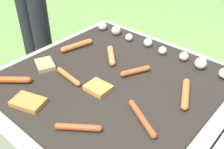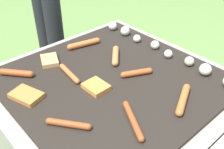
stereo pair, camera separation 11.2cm
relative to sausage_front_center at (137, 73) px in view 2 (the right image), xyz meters
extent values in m
plane|color=#608442|center=(-0.05, -0.10, -0.42)|extent=(14.00, 14.00, 0.00)
cube|color=gray|center=(-0.05, -0.10, -0.23)|extent=(0.96, 0.96, 0.39)
cube|color=black|center=(-0.05, -0.10, -0.02)|extent=(0.84, 0.84, 0.02)
cylinder|color=black|center=(-0.89, 0.04, -0.04)|extent=(0.11, 0.11, 0.76)
cylinder|color=black|center=(-0.76, 0.04, -0.04)|extent=(0.11, 0.11, 0.76)
cylinder|color=#93421E|center=(0.06, -0.40, 0.00)|extent=(0.13, 0.10, 0.02)
sphere|color=#93421E|center=(0.11, -0.35, 0.00)|extent=(0.02, 0.02, 0.02)
sphere|color=#93421E|center=(0.00, -0.44, 0.00)|extent=(0.02, 0.02, 0.02)
cylinder|color=#B7602D|center=(-0.19, -0.22, 0.00)|extent=(0.15, 0.04, 0.02)
sphere|color=#B7602D|center=(-0.12, -0.23, 0.00)|extent=(0.02, 0.02, 0.02)
sphere|color=#B7602D|center=(-0.27, -0.21, 0.00)|extent=(0.02, 0.02, 0.02)
cylinder|color=#B7602D|center=(0.24, 0.00, 0.00)|extent=(0.10, 0.16, 0.03)
sphere|color=#B7602D|center=(0.21, 0.07, 0.00)|extent=(0.03, 0.03, 0.03)
sphere|color=#B7602D|center=(0.28, -0.07, 0.00)|extent=(0.03, 0.03, 0.03)
cylinder|color=#A34C23|center=(0.00, 0.00, 0.00)|extent=(0.08, 0.12, 0.03)
sphere|color=#A34C23|center=(-0.03, -0.05, 0.00)|extent=(0.03, 0.03, 0.03)
sphere|color=#A34C23|center=(0.03, 0.05, 0.00)|extent=(0.03, 0.03, 0.03)
cylinder|color=#93421E|center=(0.19, -0.22, 0.00)|extent=(0.16, 0.10, 0.02)
sphere|color=#93421E|center=(0.12, -0.18, 0.00)|extent=(0.02, 0.02, 0.02)
sphere|color=#93421E|center=(0.27, -0.26, 0.00)|extent=(0.02, 0.02, 0.02)
cylinder|color=#C6753D|center=(-0.17, 0.03, 0.00)|extent=(0.12, 0.11, 0.03)
sphere|color=#C6753D|center=(-0.22, 0.07, 0.00)|extent=(0.03, 0.03, 0.03)
sphere|color=#C6753D|center=(-0.12, -0.02, 0.00)|extent=(0.03, 0.03, 0.03)
cylinder|color=#93421E|center=(-0.35, -0.39, 0.00)|extent=(0.12, 0.11, 0.03)
sphere|color=#93421E|center=(-0.30, -0.35, 0.00)|extent=(0.03, 0.03, 0.03)
sphere|color=#93421E|center=(-0.40, -0.44, 0.00)|extent=(0.03, 0.03, 0.03)
cylinder|color=#B7602D|center=(-0.37, -0.01, 0.00)|extent=(0.06, 0.16, 0.03)
sphere|color=#B7602D|center=(-0.35, 0.06, 0.00)|extent=(0.03, 0.03, 0.03)
sphere|color=#B7602D|center=(-0.38, -0.09, 0.00)|extent=(0.03, 0.03, 0.03)
cube|color=#D18438|center=(-0.04, -0.19, 0.00)|extent=(0.10, 0.08, 0.02)
cube|color=#B27033|center=(-0.18, -0.43, 0.00)|extent=(0.14, 0.12, 0.02)
cube|color=tan|center=(-0.35, -0.23, 0.00)|extent=(0.13, 0.11, 0.02)
sphere|color=silver|center=(-0.41, 0.23, 0.01)|extent=(0.05, 0.05, 0.05)
sphere|color=beige|center=(-0.32, 0.24, 0.01)|extent=(0.05, 0.05, 0.05)
sphere|color=silver|center=(-0.22, 0.23, 0.01)|extent=(0.04, 0.04, 0.04)
sphere|color=silver|center=(-0.10, 0.24, 0.01)|extent=(0.04, 0.04, 0.04)
sphere|color=silver|center=(0.00, 0.22, 0.01)|extent=(0.04, 0.04, 0.04)
sphere|color=beige|center=(0.11, 0.24, 0.01)|extent=(0.04, 0.04, 0.04)
sphere|color=silver|center=(0.20, 0.23, 0.01)|extent=(0.05, 0.05, 0.05)
camera|label=1|loc=(0.55, -0.79, 0.65)|focal=42.00mm
camera|label=2|loc=(0.63, -0.71, 0.65)|focal=42.00mm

